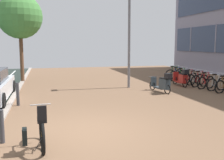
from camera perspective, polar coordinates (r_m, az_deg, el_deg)
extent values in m
cube|color=gray|center=(22.41, 21.71, 8.37)|extent=(0.10, 0.12, 2.16)
cube|color=gray|center=(25.46, 16.83, 8.46)|extent=(0.10, 0.12, 2.16)
torus|color=black|center=(6.10, -14.85, -12.15)|extent=(0.12, 0.75, 0.75)
torus|color=black|center=(6.73, -15.19, -10.25)|extent=(0.12, 0.75, 0.75)
cylinder|color=#B98817|center=(6.40, -15.15, -8.68)|extent=(0.06, 0.33, 0.65)
cylinder|color=#B98817|center=(6.22, -15.04, -9.42)|extent=(0.04, 0.14, 0.59)
cylinder|color=#B98817|center=(6.27, -15.22, -6.24)|extent=(0.06, 0.41, 0.09)
cylinder|color=#B98817|center=(6.23, -14.92, -11.98)|extent=(0.05, 0.26, 0.08)
cylinder|color=#B98817|center=(6.09, -14.98, -9.54)|extent=(0.04, 0.17, 0.54)
cylinder|color=#B98817|center=(6.59, -15.25, -7.98)|extent=(0.04, 0.15, 0.59)
cube|color=black|center=(6.08, -15.13, -6.55)|extent=(0.10, 0.23, 0.06)
cylinder|color=#ADADB2|center=(6.45, -15.33, -5.17)|extent=(0.48, 0.05, 0.02)
cube|color=black|center=(6.03, -15.02, -8.38)|extent=(0.21, 0.25, 0.10)
cube|color=black|center=(5.88, -15.03, -6.96)|extent=(0.20, 0.07, 0.32)
cube|color=black|center=(6.12, -18.49, -11.56)|extent=(0.12, 0.29, 0.34)
cylinder|color=black|center=(6.34, -15.72, -13.28)|extent=(0.19, 0.11, 0.29)
torus|color=black|center=(13.87, 22.45, -1.41)|extent=(0.69, 0.17, 0.69)
cylinder|color=brown|center=(13.97, 23.00, -0.45)|extent=(0.13, 0.06, 0.55)
cylinder|color=brown|center=(13.96, 22.76, -1.47)|extent=(0.23, 0.06, 0.07)
cylinder|color=brown|center=(13.88, 22.69, -0.38)|extent=(0.16, 0.05, 0.50)
cube|color=black|center=(13.89, 22.94, 0.81)|extent=(0.23, 0.12, 0.06)
torus|color=black|center=(14.38, 20.92, -1.01)|extent=(0.70, 0.17, 0.69)
torus|color=black|center=(14.84, 22.75, -0.84)|extent=(0.70, 0.17, 0.69)
cylinder|color=#AEB2B4|center=(14.62, 22.08, 0.06)|extent=(0.32, 0.08, 0.61)
cylinder|color=#AEB2B4|center=(14.49, 21.52, -0.07)|extent=(0.14, 0.06, 0.55)
cylinder|color=#AEB2B4|center=(14.55, 21.99, 1.12)|extent=(0.40, 0.09, 0.08)
cylinder|color=#AEB2B4|center=(14.47, 21.27, -1.07)|extent=(0.26, 0.06, 0.08)
cylinder|color=#AEB2B4|center=(14.40, 21.17, 0.00)|extent=(0.17, 0.05, 0.51)
cylinder|color=#AEB2B4|center=(14.76, 22.65, 0.19)|extent=(0.15, 0.05, 0.55)
cube|color=black|center=(14.41, 21.44, 1.15)|extent=(0.23, 0.12, 0.06)
cylinder|color=#ADADB2|center=(14.68, 22.55, 1.43)|extent=(0.09, 0.48, 0.02)
torus|color=black|center=(14.78, 18.99, -0.66)|extent=(0.71, 0.24, 0.71)
torus|color=black|center=(15.24, 20.57, -0.48)|extent=(0.71, 0.24, 0.71)
cylinder|color=maroon|center=(15.02, 19.99, 0.42)|extent=(0.31, 0.11, 0.63)
cylinder|color=maroon|center=(14.89, 19.51, 0.28)|extent=(0.14, 0.07, 0.57)
cylinder|color=maroon|center=(14.95, 19.92, 1.48)|extent=(0.37, 0.13, 0.08)
cylinder|color=maroon|center=(14.87, 19.29, -0.71)|extent=(0.24, 0.09, 0.08)
cylinder|color=maroon|center=(14.80, 19.21, 0.35)|extent=(0.16, 0.06, 0.52)
cylinder|color=maroon|center=(15.16, 20.48, 0.55)|extent=(0.14, 0.06, 0.57)
cube|color=black|center=(14.81, 19.44, 1.50)|extent=(0.24, 0.14, 0.06)
cylinder|color=#ADADB2|center=(15.09, 20.40, 1.79)|extent=(0.14, 0.47, 0.02)
torus|color=black|center=(15.34, 17.74, -0.30)|extent=(0.72, 0.22, 0.72)
torus|color=black|center=(15.79, 19.40, -0.15)|extent=(0.72, 0.22, 0.72)
cylinder|color=#A21E1D|center=(15.57, 18.79, 0.74)|extent=(0.32, 0.10, 0.63)
cylinder|color=#A21E1D|center=(15.44, 18.28, 0.61)|extent=(0.14, 0.06, 0.57)
cylinder|color=#A21E1D|center=(15.51, 18.70, 1.77)|extent=(0.39, 0.12, 0.08)
cylinder|color=#A21E1D|center=(15.42, 18.06, -0.36)|extent=(0.25, 0.08, 0.08)
cylinder|color=#A21E1D|center=(15.35, 17.97, 0.68)|extent=(0.17, 0.06, 0.53)
cylinder|color=#A21E1D|center=(15.71, 19.30, 0.87)|extent=(0.15, 0.06, 0.57)
cube|color=black|center=(15.37, 18.20, 1.80)|extent=(0.23, 0.13, 0.06)
cylinder|color=#ADADB2|center=(15.64, 19.21, 2.07)|extent=(0.12, 0.47, 0.02)
torus|color=black|center=(15.98, 16.74, 0.01)|extent=(0.69, 0.10, 0.69)
torus|color=black|center=(16.35, 18.63, 0.10)|extent=(0.69, 0.10, 0.69)
cylinder|color=#B0B0BA|center=(16.17, 17.92, 0.93)|extent=(0.32, 0.05, 0.60)
cylinder|color=#B0B0BA|center=(16.06, 17.35, 0.83)|extent=(0.14, 0.04, 0.55)
cylinder|color=#B0B0BA|center=(16.11, 17.81, 1.88)|extent=(0.40, 0.05, 0.08)
cylinder|color=#B0B0BA|center=(16.05, 17.10, -0.06)|extent=(0.25, 0.04, 0.07)
cylinder|color=#B0B0BA|center=(15.99, 16.98, 0.90)|extent=(0.17, 0.03, 0.50)
cylinder|color=#B0B0BA|center=(16.28, 18.50, 1.03)|extent=(0.15, 0.04, 0.55)
cube|color=black|center=(16.00, 17.24, 1.93)|extent=(0.22, 0.10, 0.06)
cylinder|color=#ADADB2|center=(16.21, 18.38, 2.16)|extent=(0.05, 0.48, 0.02)
torus|color=black|center=(16.50, 15.89, 0.28)|extent=(0.68, 0.26, 0.69)
torus|color=black|center=(16.93, 17.28, 0.41)|extent=(0.68, 0.26, 0.69)
cylinder|color=maroon|center=(16.73, 16.77, 1.20)|extent=(0.29, 0.12, 0.60)
cylinder|color=maroon|center=(16.60, 16.35, 1.09)|extent=(0.14, 0.07, 0.55)
cylinder|color=maroon|center=(16.67, 16.69, 2.12)|extent=(0.36, 0.14, 0.08)
cylinder|color=maroon|center=(16.58, 16.16, 0.23)|extent=(0.23, 0.09, 0.07)
cylinder|color=maroon|center=(16.52, 16.08, 1.15)|extent=(0.16, 0.07, 0.50)
cylinder|color=maroon|center=(16.86, 17.19, 1.32)|extent=(0.14, 0.07, 0.55)
cube|color=black|center=(16.53, 16.28, 2.15)|extent=(0.24, 0.15, 0.06)
cylinder|color=#ADADB2|center=(16.79, 17.12, 2.40)|extent=(0.16, 0.47, 0.02)
torus|color=black|center=(16.96, 14.29, 0.58)|extent=(0.71, 0.27, 0.72)
torus|color=black|center=(17.41, 15.77, 0.71)|extent=(0.71, 0.27, 0.72)
cylinder|color=#296832|center=(17.20, 15.22, 1.51)|extent=(0.31, 0.12, 0.63)
cylinder|color=#296832|center=(17.07, 14.77, 1.40)|extent=(0.14, 0.07, 0.57)
cylinder|color=#296832|center=(17.13, 15.13, 2.45)|extent=(0.38, 0.14, 0.08)
cylinder|color=#296832|center=(17.05, 14.58, 0.52)|extent=(0.24, 0.10, 0.08)
cylinder|color=#296832|center=(16.98, 14.49, 1.46)|extent=(0.16, 0.07, 0.52)
cylinder|color=#296832|center=(17.34, 15.67, 1.63)|extent=(0.15, 0.07, 0.57)
cube|color=black|center=(17.00, 14.69, 2.48)|extent=(0.24, 0.15, 0.06)
cylinder|color=#ADADB2|center=(17.26, 15.58, 2.72)|extent=(0.16, 0.47, 0.02)
torus|color=black|center=(17.53, 13.25, 0.84)|extent=(0.71, 0.24, 0.72)
torus|color=black|center=(17.97, 14.85, 0.95)|extent=(0.71, 0.24, 0.72)
cylinder|color=navy|center=(17.76, 14.25, 1.74)|extent=(0.33, 0.11, 0.63)
cylinder|color=navy|center=(17.63, 13.77, 1.63)|extent=(0.15, 0.07, 0.57)
cylinder|color=navy|center=(17.70, 14.15, 2.64)|extent=(0.40, 0.13, 0.08)
cylinder|color=navy|center=(17.61, 13.56, 0.78)|extent=(0.26, 0.09, 0.08)
cylinder|color=navy|center=(17.55, 13.46, 1.69)|extent=(0.17, 0.07, 0.52)
cylinder|color=navy|center=(17.90, 14.74, 1.84)|extent=(0.15, 0.07, 0.57)
cube|color=black|center=(17.57, 13.67, 2.66)|extent=(0.24, 0.14, 0.06)
cylinder|color=#ADADB2|center=(17.83, 14.64, 2.89)|extent=(0.14, 0.47, 0.02)
torus|color=black|center=(18.21, 12.53, 1.14)|extent=(0.73, 0.08, 0.73)
torus|color=black|center=(18.52, 14.34, 1.19)|extent=(0.73, 0.08, 0.73)
cylinder|color=#2A622E|center=(18.37, 13.65, 1.99)|extent=(0.32, 0.04, 0.64)
cylinder|color=#2A622E|center=(18.28, 13.10, 1.90)|extent=(0.14, 0.04, 0.58)
cylinder|color=#2A622E|center=(18.32, 13.53, 2.88)|extent=(0.40, 0.04, 0.09)
cylinder|color=#2A622E|center=(18.27, 12.87, 1.07)|extent=(0.26, 0.03, 0.08)
cylinder|color=#2A622E|center=(18.22, 12.75, 1.97)|extent=(0.17, 0.03, 0.53)
cylinder|color=#2A622E|center=(18.47, 14.21, 2.08)|extent=(0.15, 0.03, 0.58)
cube|color=black|center=(18.22, 12.99, 2.92)|extent=(0.22, 0.09, 0.06)
cylinder|color=#ADADB2|center=(18.41, 14.08, 3.12)|extent=(0.03, 0.48, 0.02)
torus|color=black|center=(15.15, 15.56, -0.62)|extent=(0.06, 0.54, 0.54)
torus|color=black|center=(16.19, 13.52, -0.02)|extent=(0.06, 0.54, 0.54)
cube|color=#AE221D|center=(15.67, 14.50, -0.40)|extent=(0.29, 0.67, 0.08)
cube|color=#AE221D|center=(15.31, 15.20, 0.29)|extent=(0.31, 0.53, 0.48)
cube|color=black|center=(15.28, 15.24, 1.28)|extent=(0.27, 0.48, 0.06)
cylinder|color=#AE221D|center=(16.14, 13.59, 0.90)|extent=(0.07, 0.12, 0.54)
cube|color=#AE221D|center=(16.07, 13.71, 0.78)|extent=(0.32, 0.08, 0.53)
cylinder|color=black|center=(16.08, 13.66, 1.83)|extent=(0.52, 0.04, 0.03)
cube|color=black|center=(15.03, 15.74, 1.74)|extent=(0.28, 0.28, 0.24)
torus|color=black|center=(12.95, 11.95, -1.99)|extent=(0.15, 0.49, 0.49)
torus|color=black|center=(13.95, 8.78, -1.22)|extent=(0.15, 0.49, 0.49)
cube|color=#2F3A42|center=(13.45, 10.31, -1.68)|extent=(0.42, 0.75, 0.08)
cube|color=#2F3A42|center=(13.09, 11.37, -0.85)|extent=(0.41, 0.60, 0.51)
cube|color=black|center=(13.06, 11.41, 0.38)|extent=(0.36, 0.54, 0.06)
cylinder|color=#2F3A42|center=(13.90, 8.86, -0.24)|extent=(0.09, 0.13, 0.49)
cube|color=#2F3A42|center=(13.84, 9.04, -0.37)|extent=(0.33, 0.14, 0.49)
cylinder|color=black|center=(13.84, 8.94, 0.75)|extent=(0.52, 0.13, 0.03)
cube|color=black|center=(12.82, 12.17, 0.90)|extent=(0.33, 0.33, 0.24)
cylinder|color=black|center=(13.82, -20.80, -1.35)|extent=(0.20, 0.62, 0.62)
cylinder|color=black|center=(10.48, -22.83, -4.26)|extent=(0.20, 0.62, 0.62)
cylinder|color=slate|center=(14.38, 3.76, 9.25)|extent=(0.14, 0.14, 5.51)
cylinder|color=brown|center=(17.40, -19.08, 4.67)|extent=(0.23, 0.23, 3.13)
sphere|color=#46863E|center=(17.47, -19.46, 12.96)|extent=(2.74, 2.74, 2.74)
cylinder|color=#38383D|center=(6.97, -22.92, -9.32)|extent=(0.12, 0.12, 0.83)
cylinder|color=#38383D|center=(10.86, -19.85, -2.95)|extent=(0.12, 0.12, 0.90)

